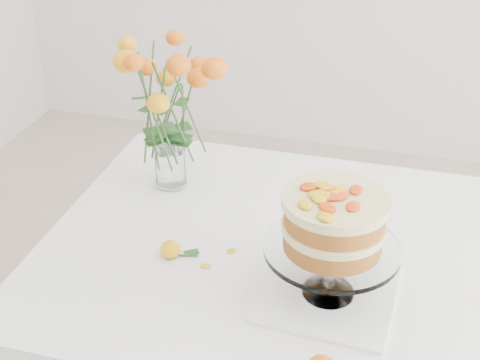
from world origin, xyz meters
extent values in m
cube|color=tan|center=(0.00, 0.00, 0.73)|extent=(1.40, 0.90, 0.04)
cylinder|color=tan|center=(-0.62, 0.37, 0.35)|extent=(0.06, 0.06, 0.71)
cube|color=white|center=(0.00, 0.00, 0.75)|extent=(1.42, 0.92, 0.01)
cube|color=white|center=(0.00, 0.46, 0.65)|extent=(1.42, 0.01, 0.20)
cube|color=white|center=(-0.71, 0.00, 0.65)|extent=(0.01, 0.92, 0.20)
cube|color=white|center=(-0.02, -0.15, 0.76)|extent=(0.29, 0.29, 0.01)
cylinder|color=white|center=(-0.02, -0.15, 0.83)|extent=(0.03, 0.03, 0.09)
cylinder|color=white|center=(-0.02, -0.15, 0.88)|extent=(0.28, 0.28, 0.01)
cylinder|color=#A04E24|center=(-0.02, -0.15, 0.91)|extent=(0.22, 0.22, 0.04)
cylinder|color=beige|center=(-0.02, -0.15, 0.94)|extent=(0.23, 0.23, 0.02)
cylinder|color=#A04E24|center=(-0.02, -0.15, 0.96)|extent=(0.22, 0.22, 0.04)
cylinder|color=beige|center=(-0.02, -0.15, 0.99)|extent=(0.24, 0.24, 0.02)
cylinder|color=white|center=(-0.50, 0.20, 0.76)|extent=(0.07, 0.07, 0.01)
cylinder|color=white|center=(-0.50, 0.20, 0.81)|extent=(0.09, 0.09, 0.10)
ellipsoid|color=#F6A715|center=(-0.39, -0.10, 0.78)|extent=(0.05, 0.05, 0.04)
cylinder|color=#2E5823|center=(-0.36, -0.10, 0.76)|extent=(0.06, 0.02, 0.00)
ellipsoid|color=#E5B50E|center=(-0.12, -0.10, 0.76)|extent=(0.03, 0.02, 0.00)
ellipsoid|color=#E5B50E|center=(-0.02, -0.14, 0.76)|extent=(0.03, 0.02, 0.00)
ellipsoid|color=#E5B50E|center=(0.02, -0.18, 0.76)|extent=(0.03, 0.02, 0.00)
ellipsoid|color=#E5B50E|center=(-0.26, -0.05, 0.76)|extent=(0.03, 0.02, 0.00)
ellipsoid|color=#E5B50E|center=(-0.30, -0.12, 0.76)|extent=(0.03, 0.02, 0.00)
camera|label=1|loc=(0.09, -1.25, 1.69)|focal=50.00mm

